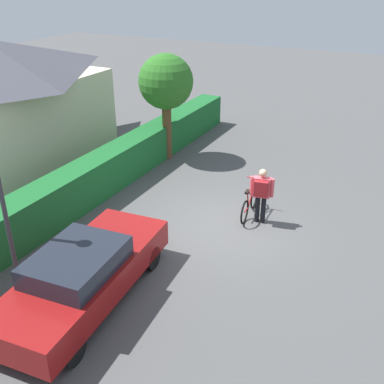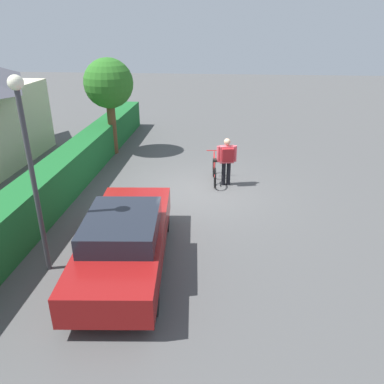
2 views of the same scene
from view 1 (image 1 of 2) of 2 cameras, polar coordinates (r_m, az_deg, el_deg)
name	(u,v)px [view 1 (image 1 of 2)]	position (r m, az deg, el deg)	size (l,w,h in m)	color
ground_plane	(226,225)	(12.54, 4.21, -4.11)	(60.00, 60.00, 0.00)	#4C4C4C
hedge_row	(98,176)	(14.21, -11.56, 1.98)	(16.37, 0.90, 1.21)	#1A5F29
parked_car_near	(84,275)	(9.76, -13.32, -9.94)	(4.64, 2.03, 1.31)	maroon
bicycle	(250,203)	(12.92, 7.16, -1.38)	(1.63, 0.50, 0.96)	black
person_rider	(261,191)	(12.34, 8.62, 0.08)	(0.41, 0.63, 1.57)	black
tree_kerbside	(166,83)	(16.12, -3.26, 13.33)	(1.89, 1.89, 3.73)	brown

